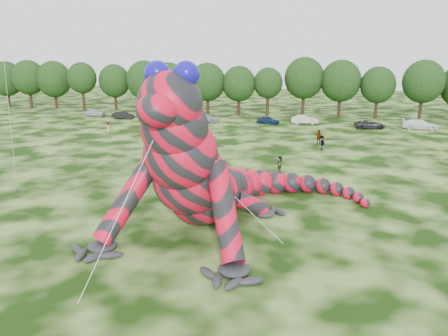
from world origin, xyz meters
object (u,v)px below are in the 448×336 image
Objects in this scene: tree_9 at (268,92)px; car_1 at (123,115)px; tree_4 at (115,87)px; tree_10 at (304,87)px; tree_12 at (377,93)px; tree_13 at (422,90)px; car_0 at (95,113)px; tree_5 at (145,86)px; spectator_2 at (322,143)px; car_3 at (204,118)px; spectator_5 at (279,165)px; tree_0 at (7,84)px; spectator_1 at (158,152)px; spectator_4 at (108,127)px; tree_1 at (29,84)px; car_5 at (304,120)px; car_6 at (370,124)px; tree_3 at (83,86)px; car_4 at (268,120)px; car_2 at (155,117)px; tree_11 at (340,89)px; inflatable_gecko at (209,142)px; car_7 at (420,124)px; tree_7 at (208,89)px; tree_6 at (169,88)px; tree_2 at (54,85)px; spectator_3 at (319,137)px.

car_1 is (-24.16, -9.38, -3.70)m from tree_9.
tree_4 is 0.86× the size of tree_10.
tree_13 is (7.12, -0.61, 0.58)m from tree_12.
tree_13 is at bearing -80.77° from car_0.
tree_5 is 44.70m from spectator_2.
car_3 is 3.04× the size of spectator_5.
tree_0 reaches higher than tree_9.
tree_12 is (43.14, -0.70, -0.41)m from tree_5.
spectator_1 is (-7.59, -36.19, -3.56)m from tree_9.
spectator_5 reaches higher than spectator_4.
tree_1 is 57.31m from car_5.
tree_0 is 74.59m from tree_12.
car_0 reaches higher than car_6.
tree_0 is at bearing 71.56° from car_0.
tree_10 reaches higher than tree_3.
tree_0 is at bearing 169.21° from tree_1.
tree_10 is 36.06m from spectator_4.
tree_0 reaches higher than car_1.
tree_5 is 2.28× the size of car_5.
tree_4 is at bearing 177.57° from tree_5.
car_0 reaches higher than car_4.
tree_3 is 6.06× the size of spectator_1.
car_4 is 5.90m from car_5.
tree_5 reaches higher than tree_12.
tree_4 is at bearing 49.98° from car_2.
spectator_4 is at bearing -157.94° from car_1.
tree_11 reaches higher than car_4.
inflatable_gecko is at bearing -94.34° from tree_10.
spectator_4 is (3.95, -13.38, 0.17)m from car_1.
car_0 is (-49.55, -7.82, -3.83)m from tree_12.
car_7 is (-1.77, -9.56, -4.31)m from tree_13.
tree_12 is 2.09× the size of car_5.
spectator_2 is (40.52, -29.02, -3.67)m from tree_4.
tree_7 is (13.04, -1.63, -0.16)m from tree_5.
inflatable_gecko is 55.65m from car_0.
tree_6 is at bearing 42.49° from car_3.
tree_0 is 37.09m from tree_6.
car_7 is (42.92, -9.12, -4.00)m from tree_6.
tree_13 reaches higher than tree_9.
tree_9 is 0.97× the size of tree_12.
tree_0 is 0.94× the size of tree_11.
tree_2 reaches higher than tree_12.
tree_13 is at bearing 0.57° from tree_6.
car_6 is (-1.98, -11.06, -3.85)m from tree_12.
tree_7 is 2.43× the size of car_1.
tree_4 is 0.96× the size of tree_7.
tree_5 is at bearing -2.43° from tree_4.
tree_12 is at bearing -1.12° from tree_4.
spectator_3 reaches higher than car_6.
car_6 is 2.53× the size of spectator_3.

